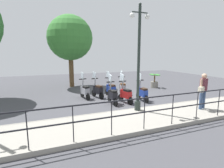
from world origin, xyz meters
The scene contains 14 objects.
ground_plane centered at (0.00, 0.00, 0.00)m, with size 28.00×28.00×0.00m, color #424247.
promenade_walkway centered at (-3.15, 0.00, 0.07)m, with size 2.20×20.00×0.15m.
fence_railing centered at (-4.20, 0.00, 0.89)m, with size 0.04×16.03×1.07m.
lamp_post_near centered at (-2.40, 0.34, 2.12)m, with size 0.26×0.90×4.44m.
pedestrian_with_bag centered at (-3.32, -2.41, 1.08)m, with size 0.40×0.63×1.59m.
tree_distant centered at (5.11, 1.98, 3.77)m, with size 3.42×3.42×5.50m.
potted_palm centered at (2.32, -3.89, 0.45)m, with size 1.06×0.66×1.05m.
scooter_near_0 centered at (-0.74, -0.92, 0.48)m, with size 1.23×0.44×1.54m.
scooter_near_1 centered at (-0.73, 0.10, 0.48)m, with size 1.22×0.49×1.54m.
scooter_near_2 centered at (-0.68, 0.83, 0.48)m, with size 1.23×0.44×1.54m.
scooter_far_0 centered at (1.00, -0.52, 0.48)m, with size 1.22×0.49×1.54m.
scooter_far_1 centered at (0.89, 0.30, 0.48)m, with size 1.22×0.47×1.54m.
scooter_far_2 centered at (0.88, 1.15, 0.48)m, with size 1.20×0.53×1.54m.
scooter_far_3 centered at (0.93, 1.90, 0.48)m, with size 1.22×0.48×1.54m.
Camera 1 is at (-8.82, 4.13, 2.59)m, focal length 28.00 mm.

